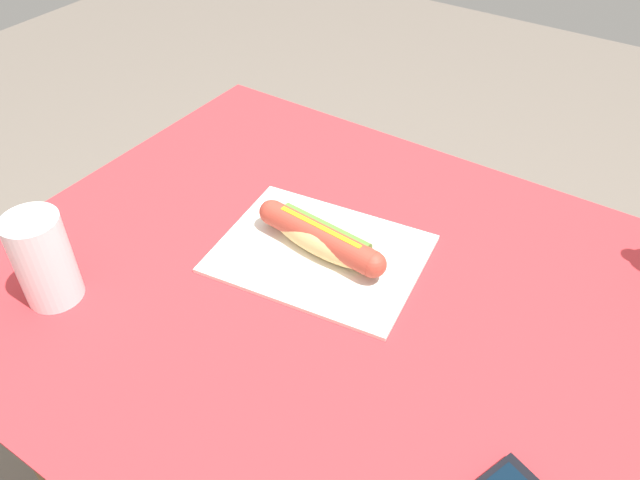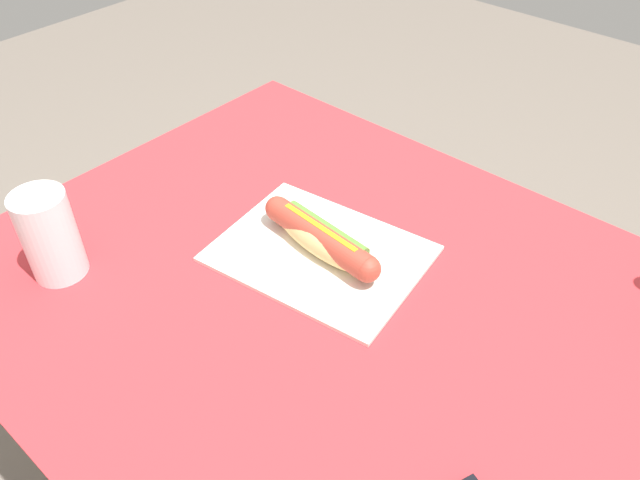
# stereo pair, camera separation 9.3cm
# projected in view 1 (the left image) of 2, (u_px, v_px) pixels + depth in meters

# --- Properties ---
(dining_table) EXTENTS (1.07, 0.83, 0.74)m
(dining_table) POSITION_uv_depth(u_px,v_px,m) (342.00, 358.00, 0.98)
(dining_table) COLOR brown
(dining_table) RESTS_ON ground
(paper_wrapper) EXTENTS (0.33, 0.27, 0.01)m
(paper_wrapper) POSITION_uv_depth(u_px,v_px,m) (320.00, 253.00, 0.95)
(paper_wrapper) COLOR silver
(paper_wrapper) RESTS_ON dining_table
(hot_dog) EXTENTS (0.23, 0.06, 0.05)m
(hot_dog) POSITION_uv_depth(u_px,v_px,m) (320.00, 238.00, 0.93)
(hot_dog) COLOR #E5BC75
(hot_dog) RESTS_ON paper_wrapper
(drinking_cup) EXTENTS (0.08, 0.08, 0.14)m
(drinking_cup) POSITION_uv_depth(u_px,v_px,m) (43.00, 259.00, 0.85)
(drinking_cup) COLOR white
(drinking_cup) RESTS_ON dining_table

